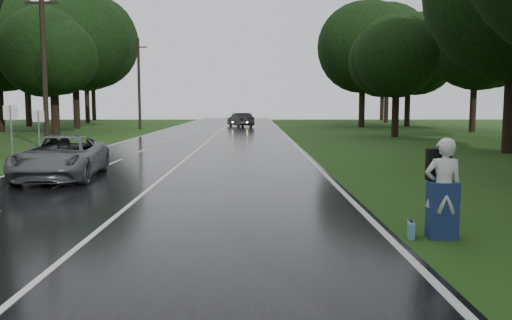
% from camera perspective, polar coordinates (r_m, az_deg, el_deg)
% --- Properties ---
extents(ground, '(160.00, 160.00, 0.00)m').
position_cam_1_polar(ground, '(10.12, -18.82, -9.22)').
color(ground, '#224514').
rests_on(ground, ground).
extents(road, '(12.00, 140.00, 0.04)m').
position_cam_1_polar(road, '(29.53, -6.46, 1.03)').
color(road, black).
rests_on(road, ground).
extents(lane_center, '(0.12, 140.00, 0.01)m').
position_cam_1_polar(lane_center, '(29.52, -6.46, 1.08)').
color(lane_center, silver).
rests_on(lane_center, road).
extents(grey_car, '(2.97, 5.57, 1.49)m').
position_cam_1_polar(grey_car, '(19.42, -20.43, 0.31)').
color(grey_car, '#515456').
rests_on(grey_car, road).
extents(far_car, '(3.23, 5.06, 1.58)m').
position_cam_1_polar(far_car, '(59.30, -1.71, 4.39)').
color(far_car, black).
rests_on(far_car, road).
extents(hitchhiker, '(0.74, 0.66, 1.98)m').
position_cam_1_polar(hitchhiker, '(10.82, 19.64, -3.30)').
color(hitchhiker, silver).
rests_on(hitchhiker, ground).
extents(suitcase, '(0.22, 0.45, 0.31)m').
position_cam_1_polar(suitcase, '(10.83, 16.49, -7.29)').
color(suitcase, teal).
rests_on(suitcase, ground).
extents(utility_pole_mid, '(1.80, 0.28, 9.09)m').
position_cam_1_polar(utility_pole_mid, '(31.97, -21.71, 0.99)').
color(utility_pole_mid, black).
rests_on(utility_pole_mid, ground).
extents(utility_pole_far, '(1.80, 0.28, 9.28)m').
position_cam_1_polar(utility_pole_far, '(55.33, -12.49, 3.26)').
color(utility_pole_far, black).
rests_on(utility_pole_far, ground).
extents(road_sign_a, '(0.61, 0.10, 2.56)m').
position_cam_1_polar(road_sign_a, '(24.90, -24.91, -0.49)').
color(road_sign_a, white).
rests_on(road_sign_a, ground).
extents(road_sign_b, '(0.56, 0.10, 2.31)m').
position_cam_1_polar(road_sign_b, '(27.54, -22.42, 0.20)').
color(road_sign_b, white).
rests_on(road_sign_b, ground).
extents(tree_left_e, '(7.86, 7.86, 12.28)m').
position_cam_1_polar(tree_left_e, '(48.21, -20.92, 2.60)').
color(tree_left_e, black).
rests_on(tree_left_e, ground).
extents(tree_left_f, '(10.11, 10.11, 15.80)m').
position_cam_1_polar(tree_left_f, '(58.69, -18.87, 3.23)').
color(tree_left_f, black).
rests_on(tree_left_f, ground).
extents(tree_right_d, '(9.54, 9.54, 14.90)m').
position_cam_1_polar(tree_right_d, '(31.07, 25.66, 0.68)').
color(tree_right_d, black).
rests_on(tree_right_d, ground).
extents(tree_right_e, '(7.36, 7.36, 11.50)m').
position_cam_1_polar(tree_right_e, '(43.14, 14.84, 2.43)').
color(tree_right_e, black).
rests_on(tree_right_e, ground).
extents(tree_right_f, '(9.77, 9.77, 15.27)m').
position_cam_1_polar(tree_right_f, '(60.60, 11.39, 3.52)').
color(tree_right_f, black).
rests_on(tree_right_f, ground).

